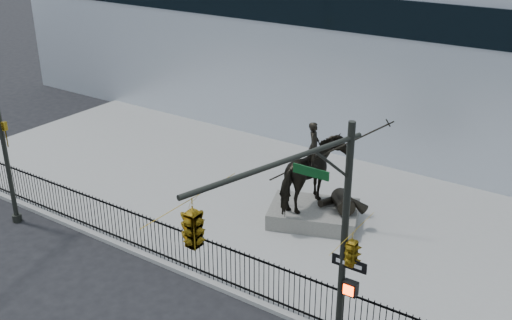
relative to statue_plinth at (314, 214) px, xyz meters
The scene contains 7 objects.
ground 7.10m from the statue_plinth, 112.98° to the right, with size 120.00×120.00×0.00m, color black.
plaza 2.83m from the statue_plinth, behind, with size 30.00×12.00×0.15m, color gray.
building 14.34m from the statue_plinth, 101.59° to the left, with size 44.00×14.00×9.00m, color #B3BCC3.
picket_fence 5.97m from the statue_plinth, 117.68° to the right, with size 22.10×0.10×1.50m.
statue_plinth is the anchor object (origin of this frame).
equestrian_statue 1.62m from the statue_plinth, 20.45° to the left, with size 4.03×3.26×3.62m.
traffic_signal_right 10.28m from the statue_plinth, 66.52° to the right, with size 2.17×6.86×7.00m.
Camera 1 is at (12.38, -11.59, 11.59)m, focal length 42.00 mm.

